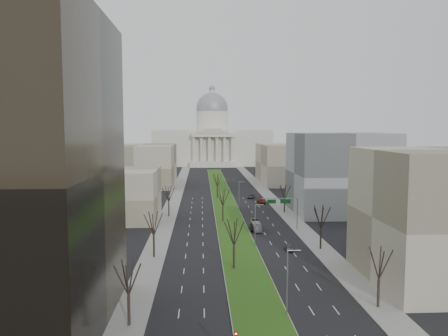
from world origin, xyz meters
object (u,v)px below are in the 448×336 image
object	(u,v)px
car_grey_near	(289,247)
car_grey_far	(251,196)
car_red	(261,201)
car_black	(254,227)
box_van	(256,225)

from	to	relation	value
car_grey_near	car_grey_far	size ratio (longest dim) A/B	0.81
car_grey_near	car_red	bearing A→B (deg)	88.20
car_grey_near	car_grey_far	distance (m)	68.79
car_red	car_grey_far	world-z (taller)	car_red
car_grey_near	car_black	world-z (taller)	car_black
car_red	car_black	bearing A→B (deg)	-108.62
car_grey_far	car_grey_near	bearing A→B (deg)	-80.18
car_red	car_grey_far	xyz separation A→B (m)	(-1.96, 11.98, -0.06)
car_grey_far	box_van	world-z (taller)	box_van
car_grey_near	car_grey_far	world-z (taller)	car_grey_far
car_black	box_van	bearing A→B (deg)	37.61
car_black	car_red	world-z (taller)	car_black
car_grey_near	box_van	xyz separation A→B (m)	(-4.53, 18.78, 0.48)
car_grey_near	box_van	bearing A→B (deg)	103.77
car_red	box_van	world-z (taller)	box_van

